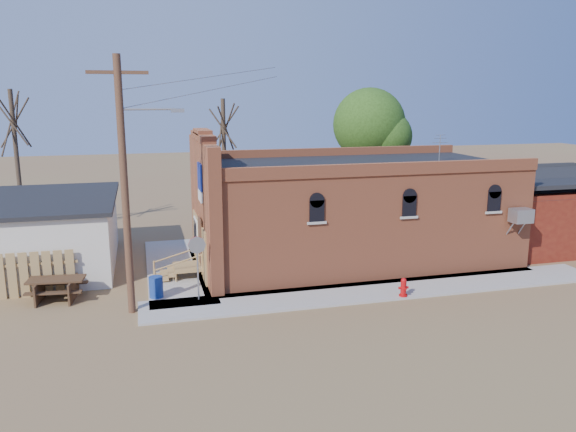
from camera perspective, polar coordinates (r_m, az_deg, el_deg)
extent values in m
plane|color=brown|center=(21.58, 7.01, -8.72)|extent=(120.00, 120.00, 0.00)
cube|color=#9E9991|center=(22.90, 9.69, -7.45)|extent=(19.00, 2.20, 0.08)
cube|color=#9E9991|center=(25.85, -11.25, -5.22)|extent=(2.60, 10.00, 0.08)
cube|color=#C9633D|center=(26.58, 6.76, 0.33)|extent=(14.00, 7.00, 4.50)
cube|color=black|center=(26.21, 6.88, 5.25)|extent=(13.80, 6.80, 0.12)
cube|color=#C9633D|center=(24.78, -8.45, 0.95)|extent=(0.50, 7.40, 5.80)
cube|color=navy|center=(23.38, -8.92, 3.01)|extent=(0.08, 1.10, 1.56)
cube|color=#99999E|center=(26.12, 22.60, 0.04)|extent=(0.85, 0.65, 0.60)
cube|color=#5D1710|center=(31.42, 23.07, 0.05)|extent=(5.00, 6.00, 3.20)
cylinder|color=#4B2D1E|center=(20.13, -16.26, 2.65)|extent=(0.26, 0.26, 9.00)
cube|color=#4B2D1E|center=(19.90, -16.94, 13.79)|extent=(2.00, 0.12, 0.12)
cylinder|color=#99999E|center=(19.88, -14.09, 10.49)|extent=(1.80, 0.08, 0.08)
cube|color=#99999E|center=(19.93, -11.17, 10.48)|extent=(0.45, 0.22, 0.14)
cylinder|color=#4F3E2D|center=(32.25, -6.48, 5.11)|extent=(0.24, 0.24, 7.50)
cylinder|color=#4F3E2D|center=(33.49, -25.78, 4.67)|extent=(0.24, 0.24, 8.00)
cylinder|color=#4F3E2D|center=(35.23, 8.10, 4.67)|extent=(0.28, 0.28, 6.30)
sphere|color=#254313|center=(34.99, 8.24, 9.22)|extent=(4.40, 4.40, 4.40)
cylinder|color=#B20A0D|center=(22.28, 11.61, -7.90)|extent=(0.37, 0.37, 0.06)
cylinder|color=#B20A0D|center=(22.18, 11.65, -7.16)|extent=(0.25, 0.25, 0.55)
sphere|color=#B20A0D|center=(22.09, 11.68, -6.46)|extent=(0.22, 0.22, 0.22)
cylinder|color=#B20A0D|center=(22.06, 11.81, -7.26)|extent=(0.12, 0.13, 0.10)
cylinder|color=#B20A0D|center=(22.12, 11.32, -7.18)|extent=(0.13, 0.12, 0.10)
cylinder|color=#B20A0D|center=(22.24, 11.97, -7.10)|extent=(0.13, 0.12, 0.10)
cylinder|color=#99999E|center=(21.41, -9.14, -5.56)|extent=(0.08, 0.08, 2.24)
cylinder|color=#99999E|center=(21.11, -9.23, -2.95)|extent=(0.67, 0.07, 0.67)
cylinder|color=red|center=(21.15, -9.24, -2.92)|extent=(0.67, 0.07, 0.67)
cylinder|color=navy|center=(22.20, -13.25, -7.03)|extent=(0.65, 0.65, 0.81)
cube|color=#452D1B|center=(23.46, -24.06, -6.96)|extent=(0.25, 1.60, 0.80)
cube|color=#452D1B|center=(23.12, -20.76, -6.96)|extent=(0.25, 1.60, 0.80)
cube|color=#452D1B|center=(23.15, -22.50, -5.97)|extent=(2.15, 1.14, 0.07)
cube|color=#452D1B|center=(22.68, -22.81, -7.28)|extent=(2.08, 0.52, 0.06)
cube|color=#452D1B|center=(23.84, -22.08, -6.29)|extent=(2.08, 0.52, 0.06)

